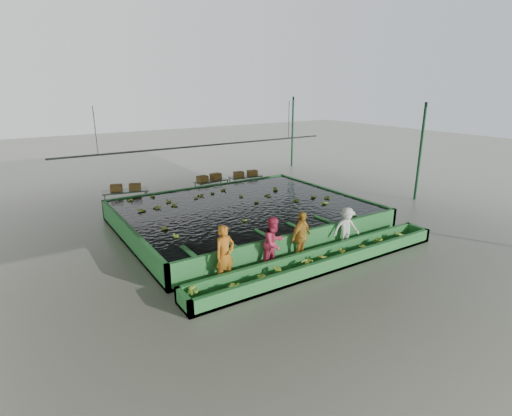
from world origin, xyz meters
TOP-DOWN VIEW (x-y plane):
  - ground at (0.00, 0.00)m, footprint 80.00×80.00m
  - shed_roof at (0.00, 0.00)m, footprint 20.00×22.00m
  - shed_posts at (0.00, 0.00)m, footprint 20.00×22.00m
  - flotation_tank at (0.00, 1.50)m, footprint 10.00×8.00m
  - tank_water at (0.00, 1.50)m, footprint 9.70×7.70m
  - sorting_trough at (0.00, -3.60)m, footprint 10.00×1.00m
  - cableway_rail at (0.00, 5.00)m, footprint 0.08×0.08m
  - rail_hanger_left at (-5.00, 5.00)m, footprint 0.04×0.04m
  - rail_hanger_right at (5.00, 5.00)m, footprint 0.04×0.04m
  - worker_a at (-3.23, -2.80)m, footprint 0.74×0.55m
  - worker_b at (-1.43, -2.80)m, footprint 1.02×0.88m
  - worker_c at (-0.29, -2.80)m, footprint 1.12×0.72m
  - worker_d at (1.83, -2.80)m, footprint 1.14×0.87m
  - packing_table_left at (-3.68, 6.43)m, footprint 2.24×1.24m
  - packing_table_mid at (0.97, 6.51)m, footprint 1.92×0.95m
  - packing_table_right at (3.07, 6.38)m, footprint 1.91×0.85m
  - box_stack_left at (-3.66, 6.40)m, footprint 1.45×0.86m
  - box_stack_mid at (0.87, 6.58)m, footprint 1.50×0.65m
  - box_stack_right at (3.04, 6.34)m, footprint 1.41×0.52m
  - floating_bananas at (0.00, 2.30)m, footprint 9.23×6.29m
  - trough_bananas at (0.00, -3.60)m, footprint 9.11×0.61m

SIDE VIEW (x-z plane):
  - ground at x=0.00m, z-range 0.00..0.00m
  - sorting_trough at x=0.00m, z-range 0.00..0.50m
  - trough_bananas at x=0.00m, z-range 0.34..0.46m
  - packing_table_mid at x=0.97m, z-range 0.00..0.84m
  - packing_table_right at x=3.07m, z-range 0.00..0.85m
  - flotation_tank at x=0.00m, z-range 0.00..0.90m
  - packing_table_left at x=-3.68m, z-range 0.00..0.96m
  - worker_d at x=1.83m, z-range 0.00..1.57m
  - box_stack_mid at x=0.87m, z-range 0.69..1.00m
  - tank_water at x=0.00m, z-range 0.85..0.85m
  - floating_bananas at x=0.00m, z-range 0.79..0.91m
  - box_stack_right at x=3.04m, z-range 0.71..1.00m
  - worker_c at x=-0.29m, z-range 0.00..1.77m
  - worker_b at x=-1.43m, z-range 0.00..1.79m
  - worker_a at x=-3.23m, z-range 0.00..1.86m
  - box_stack_left at x=-3.66m, z-range 0.81..1.11m
  - shed_posts at x=0.00m, z-range 0.00..5.00m
  - cableway_rail at x=0.00m, z-range -4.00..10.00m
  - rail_hanger_left at x=-5.00m, z-range 3.00..5.00m
  - rail_hanger_right at x=5.00m, z-range 3.00..5.00m
  - shed_roof at x=0.00m, z-range 4.98..5.02m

